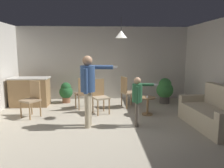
% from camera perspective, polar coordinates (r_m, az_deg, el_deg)
% --- Properties ---
extents(ground, '(7.68, 7.68, 0.00)m').
position_cam_1_polar(ground, '(5.18, -1.93, -11.76)').
color(ground, '#B2A893').
extents(wall_back, '(6.40, 0.10, 2.70)m').
position_cam_1_polar(wall_back, '(8.05, -2.36, 5.59)').
color(wall_back, beige).
rests_on(wall_back, ground).
extents(couch_floral, '(0.99, 1.86, 1.00)m').
position_cam_1_polar(couch_floral, '(5.67, 25.71, -7.29)').
color(couch_floral, beige).
rests_on(couch_floral, ground).
extents(kitchen_counter, '(1.26, 0.66, 0.95)m').
position_cam_1_polar(kitchen_counter, '(7.56, -21.17, -1.93)').
color(kitchen_counter, '#99754C').
rests_on(kitchen_counter, ground).
extents(side_table_by_couch, '(0.44, 0.44, 0.52)m').
position_cam_1_polar(side_table_by_couch, '(6.18, 9.54, -5.22)').
color(side_table_by_couch, '#99754C').
rests_on(side_table_by_couch, ground).
extents(person_adult, '(0.87, 0.49, 1.72)m').
position_cam_1_polar(person_adult, '(5.04, -6.38, 0.19)').
color(person_adult, tan).
rests_on(person_adult, ground).
extents(person_child, '(0.64, 0.35, 1.21)m').
position_cam_1_polar(person_child, '(5.14, 6.89, -3.24)').
color(person_child, '#60564C').
rests_on(person_child, ground).
extents(dining_chair_by_counter, '(0.56, 0.56, 1.00)m').
position_cam_1_polar(dining_chair_by_counter, '(6.23, -3.31, -2.94)').
color(dining_chair_by_counter, '#99754C').
rests_on(dining_chair_by_counter, ground).
extents(dining_chair_near_wall, '(0.54, 0.54, 1.00)m').
position_cam_1_polar(dining_chair_near_wall, '(6.87, 4.08, -1.81)').
color(dining_chair_near_wall, '#99754C').
rests_on(dining_chair_near_wall, ground).
extents(dining_chair_centre_back, '(0.55, 0.55, 1.00)m').
position_cam_1_polar(dining_chair_centre_back, '(6.71, -7.73, -2.13)').
color(dining_chair_centre_back, '#99754C').
rests_on(dining_chair_centre_back, ground).
extents(dining_chair_spare, '(0.58, 0.58, 1.00)m').
position_cam_1_polar(dining_chair_spare, '(6.29, -20.65, -3.41)').
color(dining_chair_spare, '#99754C').
rests_on(dining_chair_spare, ground).
extents(potted_plant_corner, '(0.58, 0.58, 0.88)m').
position_cam_1_polar(potted_plant_corner, '(7.62, 14.02, -1.42)').
color(potted_plant_corner, '#4C4742').
rests_on(potted_plant_corner, ground).
extents(potted_plant_by_wall, '(0.47, 0.47, 0.72)m').
position_cam_1_polar(potted_plant_by_wall, '(7.66, -12.26, -1.99)').
color(potted_plant_by_wall, brown).
rests_on(potted_plant_by_wall, ground).
extents(spare_remote_on_table, '(0.07, 0.13, 0.04)m').
position_cam_1_polar(spare_remote_on_table, '(6.10, 9.43, -3.38)').
color(spare_remote_on_table, white).
rests_on(spare_remote_on_table, side_table_by_couch).
extents(ceiling_light_pendant, '(0.32, 0.32, 0.55)m').
position_cam_1_polar(ceiling_light_pendant, '(5.69, 2.49, 13.20)').
color(ceiling_light_pendant, silver).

